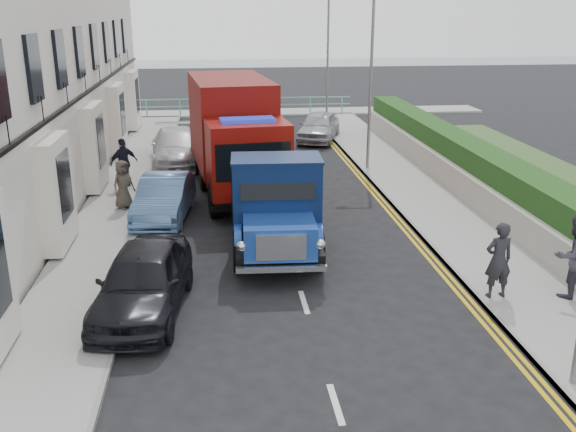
% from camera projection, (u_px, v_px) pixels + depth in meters
% --- Properties ---
extents(ground, '(120.00, 120.00, 0.00)m').
position_uv_depth(ground, '(318.00, 346.00, 12.92)').
color(ground, black).
rests_on(ground, ground).
extents(pavement_west, '(2.40, 38.00, 0.12)m').
position_uv_depth(pavement_west, '(116.00, 214.00, 20.83)').
color(pavement_west, gray).
rests_on(pavement_west, ground).
extents(pavement_east, '(2.60, 38.00, 0.12)m').
position_uv_depth(pavement_east, '(429.00, 203.00, 21.96)').
color(pavement_east, gray).
rests_on(pavement_east, ground).
extents(promenade, '(30.00, 2.50, 0.12)m').
position_uv_depth(promenade, '(245.00, 113.00, 40.26)').
color(promenade, gray).
rests_on(promenade, ground).
extents(sea_plane, '(120.00, 120.00, 0.00)m').
position_uv_depth(sea_plane, '(231.00, 68.00, 69.52)').
color(sea_plane, slate).
rests_on(sea_plane, ground).
extents(garden_east, '(1.45, 28.00, 1.75)m').
position_uv_depth(garden_east, '(485.00, 178.00, 21.90)').
color(garden_east, '#B2AD9E').
rests_on(garden_east, ground).
extents(seafront_railing, '(13.00, 0.08, 1.11)m').
position_uv_depth(seafront_railing, '(246.00, 106.00, 39.34)').
color(seafront_railing, '#59B2A5').
rests_on(seafront_railing, ground).
extents(lamp_mid, '(1.23, 0.18, 7.00)m').
position_uv_depth(lamp_mid, '(368.00, 72.00, 25.32)').
color(lamp_mid, slate).
rests_on(lamp_mid, ground).
extents(lamp_far, '(1.23, 0.18, 7.00)m').
position_uv_depth(lamp_far, '(325.00, 54.00, 34.75)').
color(lamp_far, slate).
rests_on(lamp_far, ground).
extents(bedford_lorry, '(2.57, 5.94, 2.76)m').
position_uv_depth(bedford_lorry, '(276.00, 212.00, 17.14)').
color(bedford_lorry, black).
rests_on(bedford_lorry, ground).
extents(red_lorry, '(3.41, 7.89, 4.01)m').
position_uv_depth(red_lorry, '(234.00, 133.00, 23.15)').
color(red_lorry, black).
rests_on(red_lorry, ground).
extents(parked_car_front, '(2.26, 4.57, 1.50)m').
position_uv_depth(parked_car_front, '(143.00, 281.00, 14.14)').
color(parked_car_front, black).
rests_on(parked_car_front, ground).
extents(parked_car_mid, '(1.89, 4.30, 1.37)m').
position_uv_depth(parked_car_mid, '(164.00, 198.00, 20.42)').
color(parked_car_mid, '#527AB0').
rests_on(parked_car_mid, ground).
extents(parked_car_rear, '(2.43, 5.20, 1.47)m').
position_uv_depth(parked_car_rear, '(176.00, 147.00, 27.43)').
color(parked_car_rear, silver).
rests_on(parked_car_rear, ground).
extents(seafront_car_left, '(2.77, 4.88, 1.28)m').
position_uv_depth(seafront_car_left, '(238.00, 109.00, 38.14)').
color(seafront_car_left, black).
rests_on(seafront_car_left, ground).
extents(seafront_car_right, '(3.01, 4.58, 1.45)m').
position_uv_depth(seafront_car_right, '(319.00, 126.00, 32.16)').
color(seafront_car_right, '#A2A2A6').
rests_on(seafront_car_right, ground).
extents(pedestrian_east_near, '(0.69, 0.49, 1.81)m').
position_uv_depth(pedestrian_east_near, '(499.00, 260.00, 14.56)').
color(pedestrian_east_near, '#232228').
rests_on(pedestrian_east_near, pavement_east).
extents(pedestrian_east_far, '(1.06, 0.88, 1.98)m').
position_uv_depth(pedestrian_east_far, '(574.00, 256.00, 14.56)').
color(pedestrian_east_far, '#36333F').
rests_on(pedestrian_east_far, pavement_east).
extents(pedestrian_west_near, '(1.13, 0.93, 1.80)m').
position_uv_depth(pedestrian_west_near, '(124.00, 163.00, 23.53)').
color(pedestrian_west_near, black).
rests_on(pedestrian_west_near, pavement_west).
extents(pedestrian_west_far, '(0.92, 0.92, 1.61)m').
position_uv_depth(pedestrian_west_far, '(123.00, 184.00, 21.03)').
color(pedestrian_west_far, '#443B31').
rests_on(pedestrian_west_far, pavement_west).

